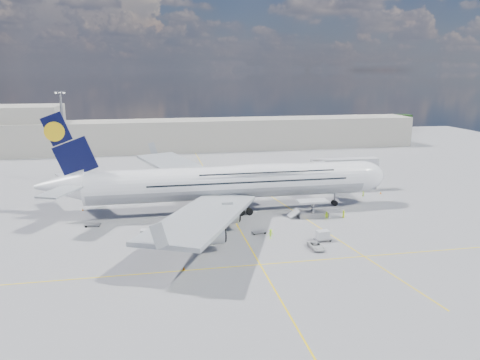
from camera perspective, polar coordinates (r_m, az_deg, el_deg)
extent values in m
plane|color=gray|center=(95.82, -0.31, -5.59)|extent=(300.00, 300.00, 0.00)
cube|color=yellow|center=(95.81, -0.31, -5.58)|extent=(0.25, 220.00, 0.01)
cube|color=yellow|center=(77.55, 2.47, -10.26)|extent=(120.00, 0.25, 0.01)
cube|color=yellow|center=(108.29, 6.02, -3.42)|extent=(14.16, 99.06, 0.01)
cylinder|color=white|center=(103.39, -1.34, -0.25)|extent=(62.00, 7.20, 7.20)
cylinder|color=#9EA0A5|center=(103.43, -1.34, -0.34)|extent=(60.76, 7.13, 7.13)
ellipsoid|color=white|center=(104.55, 2.99, 0.99)|extent=(36.00, 6.84, 3.76)
ellipsoid|color=white|center=(112.64, 14.41, 0.45)|extent=(11.52, 7.20, 7.20)
ellipsoid|color=black|center=(113.92, 15.90, 0.81)|extent=(3.84, 4.16, 1.44)
cone|color=white|center=(103.56, -21.09, -0.68)|extent=(10.00, 6.84, 6.84)
cube|color=black|center=(101.60, -20.39, 4.19)|extent=(11.02, 0.46, 14.61)
cylinder|color=yellow|center=(101.64, -21.67, 5.52)|extent=(4.00, 0.60, 4.00)
cube|color=#999EA3|center=(122.11, -6.61, 1.18)|extent=(25.49, 39.15, 3.35)
cube|color=#999EA3|center=(83.54, -4.45, -4.44)|extent=(25.49, 39.15, 3.35)
cylinder|color=#B7BABF|center=(115.84, -3.83, -0.64)|extent=(5.20, 3.50, 3.50)
cylinder|color=#B7BABF|center=(125.58, -6.47, 0.40)|extent=(5.20, 3.50, 3.50)
cylinder|color=#B7BABF|center=(91.99, -1.86, -4.30)|extent=(5.20, 3.50, 3.50)
cylinder|color=#B7BABF|center=(81.55, -3.83, -6.66)|extent=(5.20, 3.50, 3.50)
cylinder|color=gray|center=(111.33, 11.48, -1.98)|extent=(0.44, 0.44, 3.80)
cylinder|color=black|center=(111.74, 11.44, -2.75)|extent=(1.30, 0.90, 1.30)
cylinder|color=gray|center=(104.56, -1.32, -2.71)|extent=(0.56, 0.56, 3.80)
cylinder|color=black|center=(107.99, -1.60, -2.99)|extent=(1.50, 0.90, 1.50)
cube|color=#B7B7BC|center=(117.96, 10.01, 1.38)|extent=(3.00, 10.00, 2.60)
cube|color=#B7B7BC|center=(125.50, 12.62, 1.97)|extent=(18.00, 3.00, 2.60)
cylinder|color=gray|center=(122.16, 10.33, 0.07)|extent=(0.80, 0.80, 7.10)
cylinder|color=black|center=(122.89, 10.27, -1.34)|extent=(0.90, 0.80, 0.90)
cylinder|color=gray|center=(129.58, 15.79, 0.54)|extent=(1.00, 1.00, 7.10)
cube|color=gray|center=(130.28, 15.71, -0.82)|extent=(2.00, 2.00, 0.80)
cylinder|color=#B7B7BC|center=(114.50, 10.68, 1.00)|extent=(3.60, 3.60, 2.80)
cube|color=silver|center=(101.78, 8.84, -2.55)|extent=(6.50, 3.20, 0.35)
cube|color=gray|center=(102.62, 8.78, -4.14)|extent=(6.50, 3.20, 1.10)
cube|color=gray|center=(102.18, 8.81, -3.33)|extent=(0.22, 1.99, 3.00)
cylinder|color=black|center=(100.77, 7.61, -4.54)|extent=(0.70, 0.30, 0.70)
cube|color=silver|center=(101.18, 6.55, -4.05)|extent=(2.16, 2.60, 1.60)
cylinder|color=gray|center=(137.39, -20.67, 4.68)|extent=(0.70, 0.70, 25.00)
cube|color=gray|center=(136.27, -21.11, 9.96)|extent=(3.00, 0.40, 0.60)
cube|color=#B2AD9E|center=(186.57, -5.73, 5.49)|extent=(180.00, 16.00, 12.00)
cube|color=#B2AD9E|center=(197.72, -26.63, 5.47)|extent=(40.00, 22.00, 18.00)
cube|color=#193814|center=(237.59, 2.96, 6.71)|extent=(160.00, 6.00, 8.00)
cube|color=gray|center=(86.78, -10.19, -7.58)|extent=(3.75, 2.94, 0.20)
cylinder|color=black|center=(86.22, -11.07, -7.86)|extent=(0.49, 0.20, 0.49)
cylinder|color=black|center=(87.46, -9.32, -7.47)|extent=(0.49, 0.20, 0.49)
cube|color=silver|center=(86.47, -10.22, -7.03)|extent=(2.89, 2.49, 1.66)
cube|color=gray|center=(90.76, -11.41, -6.74)|extent=(2.79, 1.75, 0.16)
cylinder|color=black|center=(90.33, -12.07, -6.95)|extent=(0.38, 0.16, 0.38)
cylinder|color=black|center=(91.28, -10.74, -6.67)|extent=(0.38, 0.16, 0.38)
cube|color=silver|center=(90.53, -11.43, -6.33)|extent=(2.08, 1.56, 1.31)
cube|color=gray|center=(95.86, -9.58, -5.56)|extent=(3.05, 2.04, 0.17)
cylinder|color=black|center=(95.36, -10.25, -5.77)|extent=(0.41, 0.17, 0.41)
cylinder|color=black|center=(96.46, -8.92, -5.49)|extent=(0.41, 0.17, 0.41)
cube|color=gray|center=(99.91, -17.54, -5.21)|extent=(3.32, 2.20, 0.18)
cylinder|color=black|center=(99.53, -18.27, -5.42)|extent=(0.45, 0.18, 0.45)
cylinder|color=black|center=(100.38, -16.80, -5.15)|extent=(0.45, 0.18, 0.45)
cube|color=gray|center=(91.31, 2.35, -6.36)|extent=(2.84, 1.87, 0.16)
cylinder|color=black|center=(90.64, 1.77, -6.58)|extent=(0.38, 0.16, 0.38)
cylinder|color=black|center=(92.06, 2.91, -6.27)|extent=(0.38, 0.16, 0.38)
cube|color=gray|center=(88.77, 10.05, -7.10)|extent=(3.27, 1.94, 0.19)
cylinder|color=black|center=(87.85, 9.42, -7.39)|extent=(0.46, 0.19, 0.46)
cylinder|color=black|center=(89.81, 10.66, -6.98)|extent=(0.46, 0.19, 0.46)
cube|color=silver|center=(88.49, 10.07, -6.59)|extent=(2.43, 1.76, 1.57)
cube|color=white|center=(93.45, -3.05, -5.71)|extent=(2.45, 1.24, 1.11)
cube|color=black|center=(93.23, -3.05, -5.31)|extent=(0.91, 1.07, 0.43)
cylinder|color=black|center=(93.01, -3.53, -6.02)|extent=(0.55, 0.21, 0.55)
cylinder|color=black|center=(94.11, -2.56, -5.78)|extent=(0.55, 0.21, 0.55)
cube|color=gray|center=(126.51, -8.37, -0.57)|extent=(6.99, 3.16, 2.09)
cube|color=white|center=(126.03, -8.73, 0.29)|extent=(5.24, 3.09, 2.30)
cube|color=white|center=(126.43, -7.20, -0.10)|extent=(2.10, 2.57, 1.67)
cube|color=black|center=(126.42, -6.87, 0.00)|extent=(0.36, 2.09, 0.94)
cylinder|color=black|center=(125.57, -7.29, -0.86)|extent=(1.15, 0.37, 1.15)
cylinder|color=black|center=(127.72, -9.41, -0.69)|extent=(1.15, 0.37, 1.15)
cube|color=orange|center=(126.20, -8.72, -0.03)|extent=(5.30, 3.14, 0.52)
cube|color=gray|center=(128.40, -8.32, -0.40)|extent=(6.59, 3.38, 1.93)
cube|color=white|center=(127.96, -8.64, 0.39)|extent=(4.99, 3.19, 2.13)
cube|color=white|center=(128.32, -7.25, 0.03)|extent=(2.10, 2.49, 1.55)
cube|color=black|center=(128.32, -6.95, 0.12)|extent=(0.48, 1.93, 0.87)
cylinder|color=black|center=(127.52, -7.33, -0.66)|extent=(1.06, 0.34, 1.06)
cylinder|color=black|center=(129.51, -9.27, -0.51)|extent=(1.06, 0.34, 1.06)
imported|color=silver|center=(84.62, 9.26, -7.93)|extent=(2.28, 4.46, 1.21)
imported|color=#B6E618|center=(120.65, 14.78, -1.69)|extent=(0.63, 0.51, 1.52)
imported|color=#B9E317|center=(100.61, 10.53, -4.32)|extent=(1.17, 1.14, 1.89)
imported|color=#A9FF1A|center=(93.56, -9.09, -5.69)|extent=(0.79, 1.05, 1.66)
imported|color=#CCF019|center=(103.08, 12.51, -4.07)|extent=(0.69, 0.89, 1.62)
imported|color=#AEFF1A|center=(88.43, 3.76, -6.59)|extent=(1.31, 0.85, 1.92)
cone|color=orange|center=(125.20, 16.78, -1.49)|extent=(0.48, 0.48, 0.61)
cube|color=orange|center=(125.27, 16.77, -1.62)|extent=(0.41, 0.41, 0.03)
cone|color=orange|center=(122.23, -10.14, -1.49)|extent=(0.46, 0.46, 0.59)
cube|color=orange|center=(122.30, -10.14, -1.61)|extent=(0.40, 0.40, 0.03)
cone|color=orange|center=(135.21, -11.07, -0.11)|extent=(0.44, 0.44, 0.57)
cube|color=orange|center=(135.27, -11.06, -0.22)|extent=(0.38, 0.38, 0.03)
cone|color=orange|center=(94.78, -4.00, -5.67)|extent=(0.39, 0.39, 0.50)
cube|color=orange|center=(94.86, -4.00, -5.81)|extent=(0.34, 0.34, 0.03)
cone|color=orange|center=(75.99, -6.86, -10.64)|extent=(0.43, 0.43, 0.55)
cube|color=orange|center=(76.09, -6.86, -10.82)|extent=(0.37, 0.37, 0.03)
cone|color=orange|center=(111.54, -18.62, -3.43)|extent=(0.42, 0.42, 0.53)
cube|color=orange|center=(111.61, -18.61, -3.55)|extent=(0.36, 0.36, 0.03)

